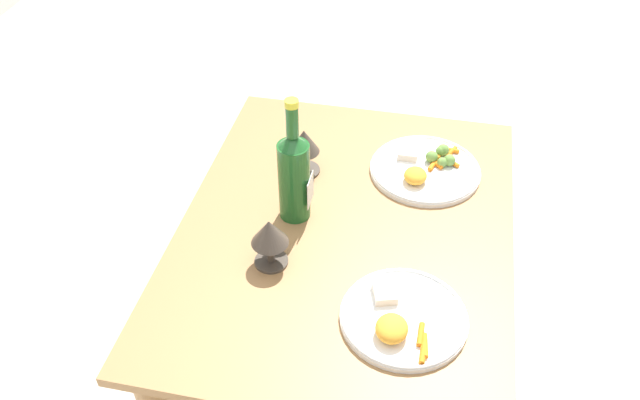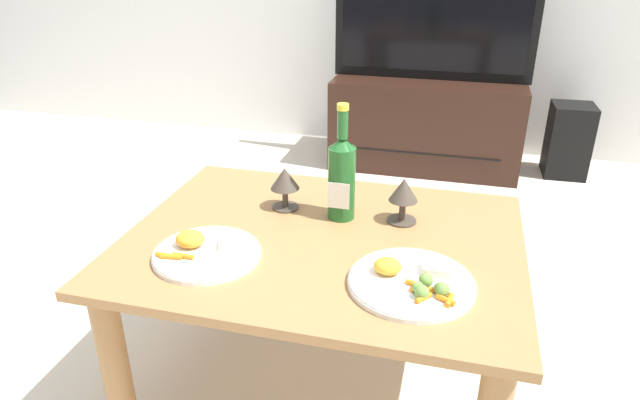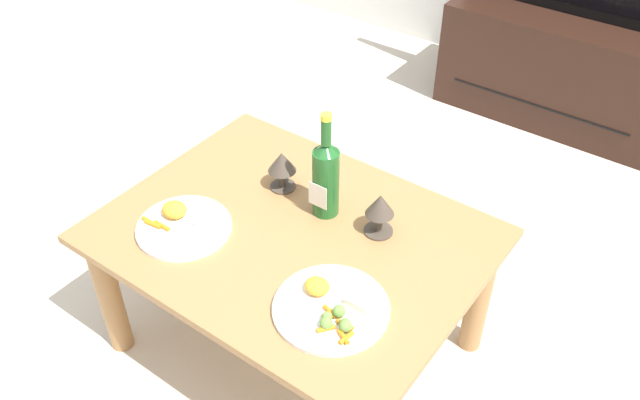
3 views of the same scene
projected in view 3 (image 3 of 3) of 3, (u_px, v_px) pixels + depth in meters
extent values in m
plane|color=beige|center=(296.00, 343.00, 2.16)|extent=(6.40, 6.40, 0.00)
cube|color=#9E7042|center=(292.00, 236.00, 1.87)|extent=(1.03, 0.79, 0.03)
cylinder|color=#9E7042|center=(109.00, 295.00, 2.02)|extent=(0.07, 0.07, 0.45)
cylinder|color=#9E7042|center=(252.00, 186.00, 2.43)|extent=(0.07, 0.07, 0.45)
cylinder|color=#9E7042|center=(479.00, 295.00, 2.02)|extent=(0.07, 0.07, 0.45)
cube|color=black|center=(562.00, 64.00, 3.10)|extent=(1.02, 0.50, 0.49)
cube|color=black|center=(537.00, 106.00, 3.01)|extent=(0.82, 0.01, 0.01)
cylinder|color=#1E5923|center=(326.00, 183.00, 1.87)|extent=(0.08, 0.08, 0.21)
cone|color=#1E5923|center=(326.00, 148.00, 1.79)|extent=(0.08, 0.08, 0.03)
cylinder|color=#1E5923|center=(326.00, 132.00, 1.76)|extent=(0.03, 0.03, 0.08)
cylinder|color=yellow|center=(326.00, 117.00, 1.73)|extent=(0.03, 0.03, 0.02)
cube|color=silver|center=(318.00, 196.00, 1.86)|extent=(0.06, 0.00, 0.07)
cylinder|color=#473D33|center=(283.00, 186.00, 2.02)|extent=(0.08, 0.08, 0.01)
cylinder|color=#473D33|center=(283.00, 178.00, 2.00)|extent=(0.02, 0.02, 0.06)
cone|color=#473D33|center=(282.00, 162.00, 1.96)|extent=(0.08, 0.08, 0.06)
cylinder|color=#473D33|center=(378.00, 231.00, 1.86)|extent=(0.08, 0.08, 0.01)
cylinder|color=#473D33|center=(379.00, 222.00, 1.84)|extent=(0.02, 0.02, 0.06)
cone|color=#473D33|center=(380.00, 205.00, 1.80)|extent=(0.08, 0.08, 0.06)
cylinder|color=white|center=(184.00, 228.00, 1.87)|extent=(0.27, 0.27, 0.01)
torus|color=white|center=(184.00, 226.00, 1.86)|extent=(0.26, 0.26, 0.01)
ellipsoid|color=orange|center=(174.00, 210.00, 1.89)|extent=(0.07, 0.07, 0.04)
cube|color=beige|center=(207.00, 221.00, 1.87)|extent=(0.07, 0.06, 0.02)
cylinder|color=orange|center=(162.00, 226.00, 1.86)|extent=(0.05, 0.01, 0.01)
cylinder|color=orange|center=(150.00, 222.00, 1.87)|extent=(0.05, 0.01, 0.01)
cylinder|color=orange|center=(153.00, 224.00, 1.86)|extent=(0.06, 0.02, 0.01)
cylinder|color=white|center=(331.00, 308.00, 1.64)|extent=(0.29, 0.29, 0.01)
torus|color=white|center=(331.00, 306.00, 1.63)|extent=(0.28, 0.28, 0.01)
ellipsoid|color=orange|center=(317.00, 286.00, 1.66)|extent=(0.06, 0.06, 0.04)
cube|color=beige|center=(360.00, 301.00, 1.64)|extent=(0.06, 0.05, 0.02)
cylinder|color=orange|center=(326.00, 329.00, 1.57)|extent=(0.04, 0.04, 0.01)
cylinder|color=orange|center=(343.00, 337.00, 1.56)|extent=(0.04, 0.03, 0.01)
cylinder|color=orange|center=(346.00, 338.00, 1.55)|extent=(0.02, 0.04, 0.01)
cylinder|color=orange|center=(345.00, 325.00, 1.58)|extent=(0.04, 0.01, 0.01)
cylinder|color=orange|center=(331.00, 315.00, 1.61)|extent=(0.04, 0.04, 0.01)
cylinder|color=orange|center=(330.00, 311.00, 1.62)|extent=(0.05, 0.02, 0.01)
sphere|color=olive|center=(345.00, 326.00, 1.57)|extent=(0.03, 0.03, 0.03)
sphere|color=olive|center=(326.00, 323.00, 1.58)|extent=(0.03, 0.03, 0.03)
sphere|color=olive|center=(327.00, 317.00, 1.59)|extent=(0.03, 0.03, 0.03)
sphere|color=olive|center=(339.00, 311.00, 1.60)|extent=(0.03, 0.03, 0.03)
sphere|color=olive|center=(345.00, 324.00, 1.57)|extent=(0.03, 0.03, 0.03)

